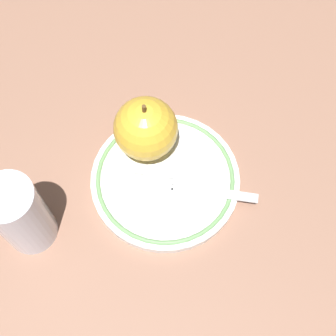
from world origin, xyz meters
name	(u,v)px	position (x,y,z in m)	size (l,w,h in m)	color
ground_plane	(169,186)	(0.00, 0.00, 0.00)	(2.00, 2.00, 0.00)	#906550
plate	(168,177)	(0.00, -0.01, 0.01)	(0.20, 0.20, 0.02)	white
apple_red_whole	(146,129)	(-0.01, -0.06, 0.06)	(0.08, 0.08, 0.09)	gold
fork	(197,190)	(-0.02, 0.03, 0.02)	(0.12, 0.14, 0.00)	silver
drinking_glass	(20,215)	(0.17, -0.07, 0.06)	(0.06, 0.06, 0.12)	silver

